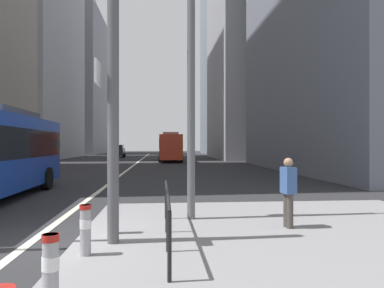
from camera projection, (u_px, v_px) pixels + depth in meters
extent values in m
plane|color=#28282B|center=(126.00, 171.00, 27.08)|extent=(160.00, 160.00, 0.00)
cube|color=gray|center=(313.00, 249.00, 6.62)|extent=(9.00, 10.00, 0.15)
cube|color=beige|center=(136.00, 164.00, 37.04)|extent=(0.20, 80.00, 0.01)
cube|color=gray|center=(77.00, 86.00, 78.83)|extent=(11.59, 24.84, 29.95)
cube|color=#9E9EA3|center=(260.00, 31.00, 51.82)|extent=(13.39, 17.47, 37.07)
cube|color=slate|center=(229.00, 22.00, 75.56)|extent=(10.26, 20.27, 55.86)
cube|color=#4C4C51|center=(1.00, 113.00, 13.85)|extent=(1.84, 4.05, 0.30)
cylinder|color=black|center=(47.00, 179.00, 15.86)|extent=(0.32, 1.01, 1.00)
cube|color=red|center=(170.00, 147.00, 43.33)|extent=(2.60, 11.61, 2.75)
cube|color=black|center=(170.00, 144.00, 43.33)|extent=(2.64, 11.37, 1.10)
cube|color=#4C4C51|center=(170.00, 134.00, 41.60)|extent=(1.79, 4.19, 0.30)
cylinder|color=black|center=(161.00, 156.00, 46.93)|extent=(0.31, 1.00, 1.00)
cylinder|color=black|center=(179.00, 156.00, 47.12)|extent=(0.31, 1.00, 1.00)
cylinder|color=black|center=(160.00, 158.00, 39.54)|extent=(0.31, 1.00, 1.00)
cylinder|color=black|center=(182.00, 158.00, 39.72)|extent=(0.31, 1.00, 1.00)
cube|color=#232838|center=(118.00, 152.00, 54.92)|extent=(1.85, 4.19, 1.10)
cube|color=black|center=(118.00, 146.00, 55.07)|extent=(1.53, 2.27, 0.52)
cylinder|color=black|center=(123.00, 156.00, 53.60)|extent=(0.23, 0.64, 0.64)
cylinder|color=black|center=(111.00, 156.00, 53.42)|extent=(0.23, 0.64, 0.64)
cylinder|color=black|center=(125.00, 155.00, 56.41)|extent=(0.23, 0.64, 0.64)
cylinder|color=black|center=(113.00, 155.00, 56.23)|extent=(0.23, 0.64, 0.64)
cube|color=#B2A899|center=(169.00, 151.00, 61.73)|extent=(1.81, 4.11, 1.10)
cube|color=black|center=(169.00, 146.00, 61.58)|extent=(1.51, 2.23, 0.52)
cylinder|color=black|center=(164.00, 154.00, 63.03)|extent=(0.23, 0.64, 0.64)
cylinder|color=black|center=(174.00, 154.00, 63.20)|extent=(0.23, 0.64, 0.64)
cylinder|color=black|center=(164.00, 154.00, 60.26)|extent=(0.23, 0.64, 0.64)
cylinder|color=black|center=(175.00, 154.00, 60.43)|extent=(0.23, 0.64, 0.64)
cylinder|color=#515156|center=(113.00, 86.00, 6.79)|extent=(0.22, 0.22, 6.00)
cube|color=white|center=(98.00, 73.00, 6.59)|extent=(0.04, 0.60, 0.44)
cylinder|color=#56565B|center=(191.00, 60.00, 8.97)|extent=(0.20, 0.20, 8.00)
cylinder|color=#99999E|center=(51.00, 272.00, 4.01)|extent=(0.18, 0.18, 0.87)
cylinder|color=white|center=(51.00, 263.00, 4.01)|extent=(0.19, 0.19, 0.16)
cylinder|color=#B21E19|center=(51.00, 238.00, 4.01)|extent=(0.20, 0.20, 0.08)
cylinder|color=#99999E|center=(85.00, 230.00, 6.03)|extent=(0.18, 0.18, 0.86)
cylinder|color=white|center=(85.00, 224.00, 6.03)|extent=(0.19, 0.19, 0.15)
cylinder|color=#B21E19|center=(85.00, 207.00, 6.03)|extent=(0.20, 0.20, 0.08)
cylinder|color=#99999E|center=(114.00, 213.00, 7.50)|extent=(0.18, 0.18, 0.84)
cylinder|color=white|center=(114.00, 209.00, 7.50)|extent=(0.19, 0.19, 0.15)
cylinder|color=#B21E19|center=(114.00, 195.00, 7.50)|extent=(0.20, 0.20, 0.08)
cylinder|color=black|center=(169.00, 247.00, 4.85)|extent=(0.06, 0.06, 0.95)
cylinder|color=black|center=(168.00, 225.00, 6.23)|extent=(0.06, 0.06, 0.95)
cylinder|color=black|center=(167.00, 210.00, 7.60)|extent=(0.06, 0.06, 0.95)
cylinder|color=black|center=(166.00, 200.00, 8.98)|extent=(0.06, 0.06, 0.95)
cylinder|color=black|center=(167.00, 192.00, 6.92)|extent=(0.06, 4.14, 0.06)
cylinder|color=#423D38|center=(290.00, 211.00, 7.95)|extent=(0.15, 0.15, 0.77)
cylinder|color=#423D38|center=(287.00, 210.00, 8.11)|extent=(0.15, 0.15, 0.77)
cube|color=#38568E|center=(288.00, 180.00, 8.03)|extent=(0.28, 0.40, 0.59)
sphere|color=#9E7556|center=(288.00, 162.00, 8.03)|extent=(0.21, 0.21, 0.21)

